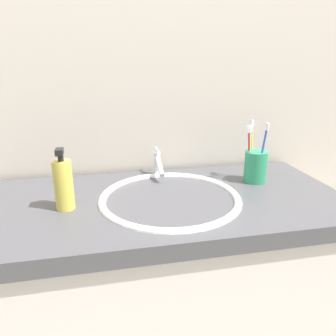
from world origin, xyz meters
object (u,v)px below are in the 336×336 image
toothbrush_cup (255,167)px  toothbrush_white (250,149)px  faucet (158,164)px  toothbrush_yellow (252,146)px  soap_dispenser (63,184)px  toothbrush_red (249,150)px  toothbrush_blue (263,149)px

toothbrush_cup → toothbrush_white: bearing=120.0°
faucet → toothbrush_cup: 0.35m
toothbrush_yellow → soap_dispenser: (-0.63, -0.13, -0.05)m
toothbrush_red → toothbrush_cup: bearing=-26.9°
toothbrush_cup → soap_dispenser: bearing=-171.3°
toothbrush_white → toothbrush_red: (-0.01, -0.01, 0.00)m
faucet → toothbrush_white: size_ratio=0.74×
toothbrush_cup → soap_dispenser: (-0.63, -0.10, 0.02)m
toothbrush_blue → toothbrush_yellow: 0.06m
toothbrush_blue → toothbrush_red: bearing=133.3°
toothbrush_white → soap_dispenser: 0.63m
faucet → toothbrush_white: bearing=-17.3°
toothbrush_blue → toothbrush_yellow: (-0.01, 0.06, -0.00)m
toothbrush_blue → toothbrush_yellow: toothbrush_blue is taller
toothbrush_cup → toothbrush_yellow: size_ratio=0.53×
faucet → toothbrush_cup: size_ratio=1.29×
soap_dispenser → toothbrush_yellow: bearing=11.8°
toothbrush_yellow → soap_dispenser: size_ratio=1.14×
faucet → toothbrush_yellow: 0.34m
toothbrush_cup → toothbrush_yellow: bearing=93.4°
toothbrush_blue → soap_dispenser: bearing=-173.4°
toothbrush_cup → toothbrush_white: (-0.01, 0.02, 0.06)m
toothbrush_cup → soap_dispenser: 0.64m
toothbrush_white → soap_dispenser: bearing=-168.9°
toothbrush_cup → toothbrush_red: (-0.02, 0.01, 0.06)m
faucet → toothbrush_yellow: size_ratio=0.69×
toothbrush_cup → faucet: bearing=159.4°
soap_dispenser → toothbrush_white: bearing=11.1°
faucet → toothbrush_blue: toothbrush_blue is taller
toothbrush_white → soap_dispenser: size_ratio=1.05×
faucet → toothbrush_yellow: toothbrush_yellow is taller
toothbrush_white → toothbrush_yellow: size_ratio=0.93×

